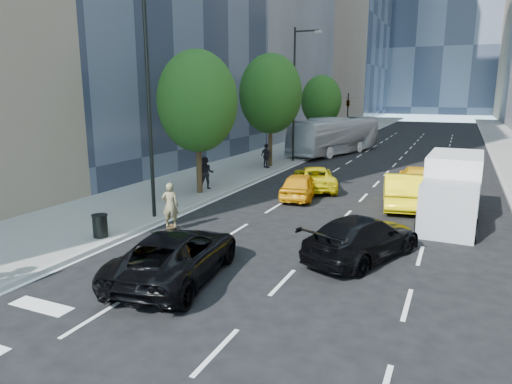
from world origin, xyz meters
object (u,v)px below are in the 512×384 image
at_px(box_truck, 452,189).
at_px(trash_can, 100,226).
at_px(skateboarder, 170,208).
at_px(black_sedan_mercedes, 363,237).
at_px(city_bus, 335,136).
at_px(black_sedan_lincoln, 176,255).

bearing_deg(box_truck, trash_can, -143.43).
bearing_deg(skateboarder, black_sedan_mercedes, 155.42).
xyz_separation_m(city_bus, trash_can, (-1.80, -27.71, -1.07)).
height_order(box_truck, trash_can, box_truck).
distance_m(black_sedan_lincoln, trash_can, 4.95).
height_order(skateboarder, black_sedan_lincoln, skateboarder).
relative_size(skateboarder, black_sedan_mercedes, 0.37).
bearing_deg(city_bus, black_sedan_lincoln, -68.96).
relative_size(skateboarder, city_bus, 0.16).
bearing_deg(black_sedan_lincoln, box_truck, -134.43).
bearing_deg(black_sedan_lincoln, trash_can, -29.90).
bearing_deg(city_bus, box_truck, -47.13).
relative_size(skateboarder, box_truck, 0.30).
height_order(city_bus, box_truck, city_bus).
xyz_separation_m(skateboarder, city_bus, (0.15, 25.54, 0.72)).
height_order(black_sedan_mercedes, trash_can, black_sedan_mercedes).
bearing_deg(skateboarder, box_truck, -174.08).
bearing_deg(black_sedan_mercedes, box_truck, -91.75).
xyz_separation_m(black_sedan_lincoln, black_sedan_mercedes, (4.72, 3.96, -0.01)).
relative_size(black_sedan_mercedes, city_bus, 0.43).
bearing_deg(skateboarder, city_bus, -114.62).
height_order(black_sedan_lincoln, city_bus, city_bus).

